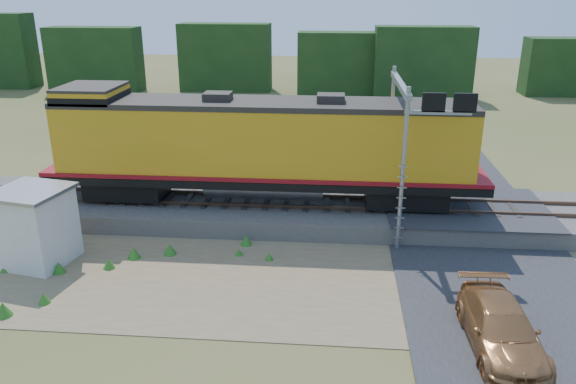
# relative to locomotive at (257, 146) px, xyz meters

# --- Properties ---
(ground) EXTENTS (140.00, 140.00, 0.00)m
(ground) POSITION_rel_locomotive_xyz_m (2.21, -6.00, -3.41)
(ground) COLOR #475123
(ground) RESTS_ON ground
(ballast) EXTENTS (70.00, 5.00, 0.80)m
(ballast) POSITION_rel_locomotive_xyz_m (2.21, 0.00, -3.01)
(ballast) COLOR slate
(ballast) RESTS_ON ground
(rails) EXTENTS (70.00, 1.54, 0.16)m
(rails) POSITION_rel_locomotive_xyz_m (2.21, 0.00, -2.53)
(rails) COLOR brown
(rails) RESTS_ON ballast
(dirt_shoulder) EXTENTS (26.00, 8.00, 0.03)m
(dirt_shoulder) POSITION_rel_locomotive_xyz_m (0.21, -5.50, -3.39)
(dirt_shoulder) COLOR #8C7754
(dirt_shoulder) RESTS_ON ground
(road) EXTENTS (7.00, 66.00, 0.86)m
(road) POSITION_rel_locomotive_xyz_m (9.21, -5.26, -3.32)
(road) COLOR #38383A
(road) RESTS_ON ground
(tree_line_north) EXTENTS (130.00, 3.00, 6.50)m
(tree_line_north) POSITION_rel_locomotive_xyz_m (2.21, 32.00, -0.34)
(tree_line_north) COLOR #173513
(tree_line_north) RESTS_ON ground
(weed_clumps) EXTENTS (15.00, 6.20, 0.56)m
(weed_clumps) POSITION_rel_locomotive_xyz_m (-1.29, -5.90, -3.41)
(weed_clumps) COLOR #317220
(weed_clumps) RESTS_ON ground
(locomotive) EXTENTS (19.22, 2.93, 4.96)m
(locomotive) POSITION_rel_locomotive_xyz_m (0.00, 0.00, 0.00)
(locomotive) COLOR black
(locomotive) RESTS_ON rails
(shed) EXTENTS (2.94, 2.94, 2.95)m
(shed) POSITION_rel_locomotive_xyz_m (-7.72, -5.05, -1.91)
(shed) COLOR silver
(shed) RESTS_ON ground
(signal_gantry) EXTENTS (2.59, 6.20, 6.53)m
(signal_gantry) POSITION_rel_locomotive_xyz_m (6.32, -0.65, 1.52)
(signal_gantry) COLOR gray
(signal_gantry) RESTS_ON ground
(car) EXTENTS (1.98, 4.62, 1.33)m
(car) POSITION_rel_locomotive_xyz_m (8.32, -9.15, -2.74)
(car) COLOR #AE7340
(car) RESTS_ON ground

